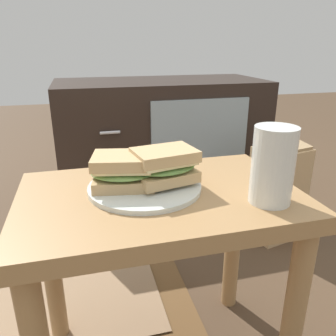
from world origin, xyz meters
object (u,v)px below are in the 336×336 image
object	(u,v)px
plate	(145,187)
paper_bag	(277,191)
sandwich_front	(124,171)
sandwich_back	(165,165)
beer_glass	(273,166)
tv_cabinet	(161,141)

from	to	relation	value
plate	paper_bag	world-z (taller)	plate
sandwich_front	paper_bag	world-z (taller)	sandwich_front
sandwich_back	paper_bag	distance (m)	0.78
sandwich_front	sandwich_back	size ratio (longest dim) A/B	0.96
sandwich_back	paper_bag	size ratio (longest dim) A/B	0.37
sandwich_back	beer_glass	bearing A→B (deg)	-32.28
tv_cabinet	sandwich_front	size ratio (longest dim) A/B	6.70
tv_cabinet	beer_glass	distance (m)	1.07
sandwich_front	beer_glass	xyz separation A→B (m)	(0.26, -0.12, 0.03)
tv_cabinet	plate	size ratio (longest dim) A/B	4.16
tv_cabinet	plate	xyz separation A→B (m)	(-0.26, -0.93, 0.17)
plate	sandwich_back	xyz separation A→B (m)	(0.04, -0.00, 0.04)
tv_cabinet	beer_glass	size ratio (longest dim) A/B	6.64
beer_glass	paper_bag	distance (m)	0.75
sandwich_back	plate	bearing A→B (deg)	174.08
sandwich_front	beer_glass	bearing A→B (deg)	-24.82
tv_cabinet	sandwich_front	distance (m)	0.99
tv_cabinet	sandwich_front	world-z (taller)	tv_cabinet
sandwich_front	sandwich_back	bearing A→B (deg)	-5.92
tv_cabinet	plate	bearing A→B (deg)	-105.57
sandwich_front	paper_bag	size ratio (longest dim) A/B	0.36
paper_bag	tv_cabinet	bearing A→B (deg)	125.40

